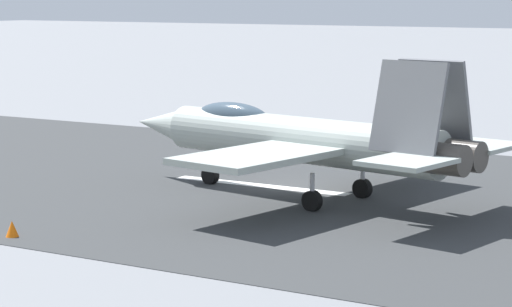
# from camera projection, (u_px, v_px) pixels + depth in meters

# --- Properties ---
(ground_plane) EXTENTS (400.00, 400.00, 0.00)m
(ground_plane) POSITION_uv_depth(u_px,v_px,m) (282.00, 188.00, 42.64)
(ground_plane) COLOR slate
(runway_strip) EXTENTS (240.00, 26.00, 0.02)m
(runway_strip) POSITION_uv_depth(u_px,v_px,m) (282.00, 188.00, 42.63)
(runway_strip) COLOR #343738
(runway_strip) RESTS_ON ground
(fighter_jet) EXTENTS (17.04, 13.78, 5.56)m
(fighter_jet) POSITION_uv_depth(u_px,v_px,m) (302.00, 138.00, 40.09)
(fighter_jet) COLOR #A4AEA7
(fighter_jet) RESTS_ON ground
(marker_cone_mid) EXTENTS (0.44, 0.44, 0.55)m
(marker_cone_mid) POSITION_uv_depth(u_px,v_px,m) (12.00, 229.00, 34.02)
(marker_cone_mid) COLOR orange
(marker_cone_mid) RESTS_ON ground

